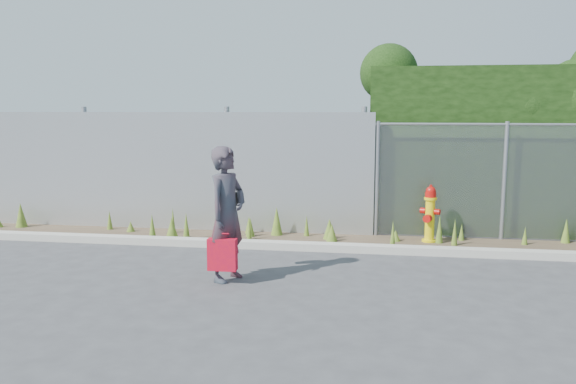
% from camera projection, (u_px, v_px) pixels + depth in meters
% --- Properties ---
extents(ground, '(80.00, 80.00, 0.00)m').
position_uv_depth(ground, '(295.00, 284.00, 7.28)').
color(ground, '#3C3C3F').
rests_on(ground, ground).
extents(curb, '(16.00, 0.22, 0.12)m').
position_uv_depth(curb, '(310.00, 246.00, 9.04)').
color(curb, '#A9A699').
rests_on(curb, ground).
extents(weed_strip, '(16.00, 1.33, 0.55)m').
position_uv_depth(weed_strip, '(373.00, 235.00, 9.56)').
color(weed_strip, '#483829').
rests_on(weed_strip, ground).
extents(corrugated_fence, '(8.50, 0.21, 2.30)m').
position_uv_depth(corrugated_fence, '(146.00, 171.00, 10.55)').
color(corrugated_fence, '#A9ACB0').
rests_on(corrugated_fence, ground).
extents(chainlink_fence, '(6.50, 0.07, 2.05)m').
position_uv_depth(chainlink_fence, '(569.00, 182.00, 9.43)').
color(chainlink_fence, gray).
rests_on(chainlink_fence, ground).
extents(fire_hydrant, '(0.33, 0.30, 1.00)m').
position_uv_depth(fire_hydrant, '(430.00, 215.00, 9.48)').
color(fire_hydrant, yellow).
rests_on(fire_hydrant, ground).
extents(woman, '(0.64, 0.76, 1.78)m').
position_uv_depth(woman, '(227.00, 214.00, 7.36)').
color(woman, '#0E505C').
rests_on(woman, ground).
extents(red_tote_bag, '(0.37, 0.14, 0.49)m').
position_uv_depth(red_tote_bag, '(222.00, 254.00, 7.23)').
color(red_tote_bag, '#B10A29').
extents(black_shoulder_bag, '(0.24, 0.10, 0.18)m').
position_uv_depth(black_shoulder_bag, '(231.00, 199.00, 7.59)').
color(black_shoulder_bag, black).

